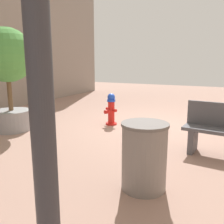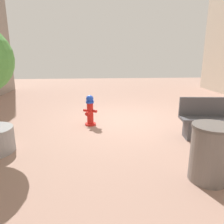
% 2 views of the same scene
% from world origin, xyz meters
% --- Properties ---
extents(ground_plane, '(23.40, 23.40, 0.00)m').
position_xyz_m(ground_plane, '(0.00, 0.00, 0.00)').
color(ground_plane, '#9E7A6B').
extents(fire_hydrant, '(0.39, 0.37, 0.85)m').
position_xyz_m(fire_hydrant, '(1.05, 0.39, 0.42)').
color(fire_hydrant, red).
rests_on(fire_hydrant, ground_plane).
extents(planter_tree, '(1.28, 1.28, 2.47)m').
position_xyz_m(planter_tree, '(3.02, 1.95, 1.56)').
color(planter_tree, gray).
rests_on(planter_tree, ground_plane).
extents(trash_bin, '(0.62, 0.62, 0.90)m').
position_xyz_m(trash_bin, '(-0.85, 3.24, 0.45)').
color(trash_bin, slate).
rests_on(trash_bin, ground_plane).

